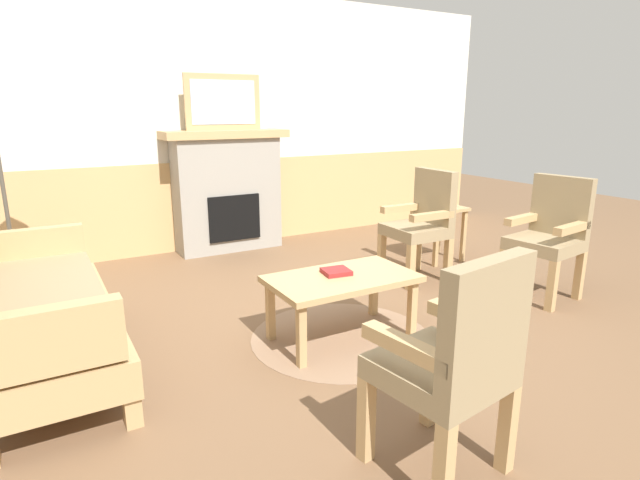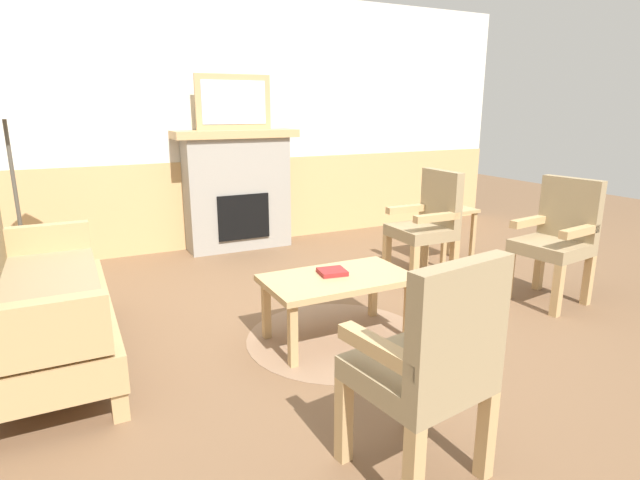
# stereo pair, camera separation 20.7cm
# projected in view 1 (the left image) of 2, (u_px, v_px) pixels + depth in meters

# --- Properties ---
(ground_plane) EXTENTS (14.00, 14.00, 0.00)m
(ground_plane) POSITION_uv_depth(u_px,v_px,m) (344.00, 325.00, 3.65)
(ground_plane) COLOR brown
(wall_back) EXTENTS (7.20, 0.14, 2.70)m
(wall_back) POSITION_uv_depth(u_px,v_px,m) (217.00, 126.00, 5.49)
(wall_back) COLOR silver
(wall_back) RESTS_ON ground_plane
(fireplace) EXTENTS (1.30, 0.44, 1.28)m
(fireplace) POSITION_uv_depth(u_px,v_px,m) (227.00, 190.00, 5.45)
(fireplace) COLOR gray
(fireplace) RESTS_ON ground_plane
(framed_picture) EXTENTS (0.80, 0.04, 0.56)m
(framed_picture) POSITION_uv_depth(u_px,v_px,m) (223.00, 102.00, 5.22)
(framed_picture) COLOR tan
(framed_picture) RESTS_ON fireplace
(couch) EXTENTS (0.70, 1.80, 0.98)m
(couch) POSITION_uv_depth(u_px,v_px,m) (37.00, 307.00, 2.93)
(couch) COLOR tan
(couch) RESTS_ON ground_plane
(coffee_table) EXTENTS (0.96, 0.56, 0.44)m
(coffee_table) POSITION_uv_depth(u_px,v_px,m) (342.00, 284.00, 3.35)
(coffee_table) COLOR tan
(coffee_table) RESTS_ON ground_plane
(round_rug) EXTENTS (1.22, 1.22, 0.01)m
(round_rug) POSITION_uv_depth(u_px,v_px,m) (341.00, 337.00, 3.44)
(round_rug) COLOR #896B51
(round_rug) RESTS_ON ground_plane
(book_on_table) EXTENTS (0.20, 0.19, 0.03)m
(book_on_table) POSITION_uv_depth(u_px,v_px,m) (336.00, 272.00, 3.37)
(book_on_table) COLOR maroon
(book_on_table) RESTS_ON coffee_table
(armchair_near_fireplace) EXTENTS (0.54, 0.54, 0.98)m
(armchair_near_fireplace) POSITION_uv_depth(u_px,v_px,m) (550.00, 232.00, 4.09)
(armchair_near_fireplace) COLOR tan
(armchair_near_fireplace) RESTS_ON ground_plane
(armchair_by_window_left) EXTENTS (0.49, 0.49, 0.98)m
(armchair_by_window_left) POSITION_uv_depth(u_px,v_px,m) (422.00, 220.00, 4.53)
(armchair_by_window_left) COLOR tan
(armchair_by_window_left) RESTS_ON ground_plane
(armchair_front_left) EXTENTS (0.54, 0.54, 0.98)m
(armchair_front_left) POSITION_uv_depth(u_px,v_px,m) (455.00, 358.00, 2.04)
(armchair_front_left) COLOR tan
(armchair_front_left) RESTS_ON ground_plane
(side_table) EXTENTS (0.44, 0.44, 0.55)m
(side_table) POSITION_uv_depth(u_px,v_px,m) (438.00, 218.00, 5.11)
(side_table) COLOR tan
(side_table) RESTS_ON ground_plane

